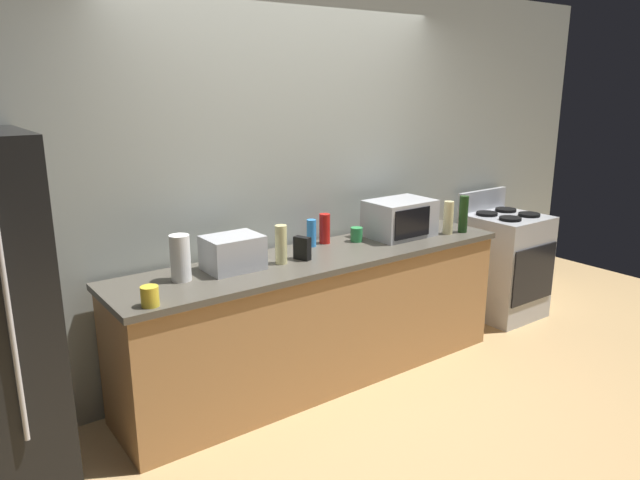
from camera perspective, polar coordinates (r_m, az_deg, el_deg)
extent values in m
plane|color=tan|center=(4.00, 3.51, -15.21)|extent=(8.00, 8.00, 0.00)
cube|color=#9EA399|center=(4.16, -3.35, 5.84)|extent=(6.40, 0.10, 2.70)
cube|color=#B27F4C|center=(4.09, 0.00, -7.73)|extent=(2.80, 0.60, 0.86)
cube|color=#514C42|center=(3.94, 0.00, -1.69)|extent=(2.84, 0.64, 0.04)
cylinder|color=silver|center=(2.88, -27.62, -7.40)|extent=(0.02, 0.02, 1.10)
cube|color=#B7BABF|center=(5.44, 17.27, -2.36)|extent=(0.60, 0.60, 0.90)
cube|color=black|center=(5.27, 19.91, -3.13)|extent=(0.55, 0.02, 0.48)
cube|color=#B7BABF|center=(5.47, 15.37, 3.73)|extent=(0.60, 0.04, 0.18)
cylinder|color=black|center=(5.15, 17.86, 1.97)|extent=(0.18, 0.18, 0.02)
cylinder|color=black|center=(5.36, 19.51, 2.32)|extent=(0.18, 0.18, 0.02)
cylinder|color=black|center=(5.29, 15.77, 2.46)|extent=(0.18, 0.18, 0.02)
cylinder|color=black|center=(5.50, 17.46, 2.78)|extent=(0.18, 0.18, 0.02)
cube|color=#B7BABF|center=(4.42, 7.68, 2.10)|extent=(0.48, 0.34, 0.27)
cube|color=black|center=(4.27, 8.91, 1.61)|extent=(0.34, 0.01, 0.21)
cube|color=#B7BABF|center=(3.64, -8.40, -1.21)|extent=(0.34, 0.26, 0.21)
cylinder|color=white|center=(3.48, -13.31, -1.69)|extent=(0.12, 0.12, 0.27)
cube|color=black|center=(3.81, -1.72, -0.80)|extent=(0.09, 0.12, 0.15)
cylinder|color=#338CE5|center=(4.10, -0.83, 0.68)|extent=(0.07, 0.07, 0.19)
cylinder|color=red|center=(4.18, 0.45, 1.11)|extent=(0.08, 0.08, 0.21)
cylinder|color=beige|center=(3.72, -3.77, -0.44)|extent=(0.08, 0.08, 0.25)
cylinder|color=#1E3F19|center=(4.61, 13.64, 2.44)|extent=(0.07, 0.07, 0.28)
cylinder|color=beige|center=(4.54, 12.26, 2.12)|extent=(0.07, 0.07, 0.25)
cylinder|color=yellow|center=(3.15, -16.07, -5.23)|extent=(0.09, 0.09, 0.11)
cylinder|color=#2D8C47|center=(4.25, 3.54, 0.54)|extent=(0.09, 0.09, 0.10)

